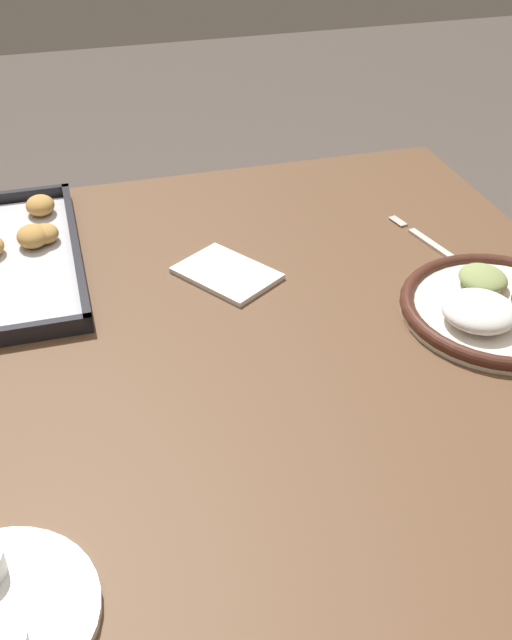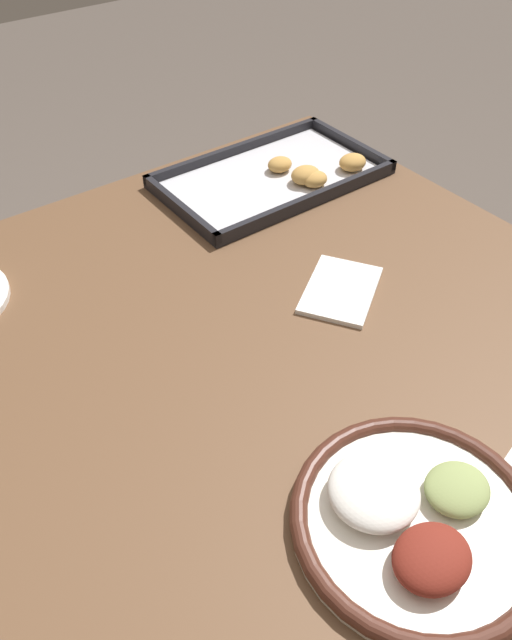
# 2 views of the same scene
# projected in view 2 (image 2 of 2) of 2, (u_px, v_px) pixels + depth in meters

# --- Properties ---
(ground_plane) EXTENTS (8.00, 8.00, 0.00)m
(ground_plane) POSITION_uv_depth(u_px,v_px,m) (262.00, 568.00, 1.38)
(ground_plane) COLOR #564C44
(dining_table) EXTENTS (1.02, 1.01, 0.73)m
(dining_table) POSITION_uv_depth(u_px,v_px,m) (265.00, 380.00, 0.96)
(dining_table) COLOR brown
(dining_table) RESTS_ON ground_plane
(dinner_plate) EXTENTS (0.27, 0.27, 0.05)m
(dinner_plate) POSITION_uv_depth(u_px,v_px,m) (414.00, 519.00, 0.66)
(dinner_plate) COLOR white
(dinner_plate) RESTS_ON dining_table
(baking_tray) EXTENTS (0.42, 0.25, 0.04)m
(baking_tray) POSITION_uv_depth(u_px,v_px,m) (280.00, 176.00, 1.20)
(baking_tray) COLOR black
(baking_tray) RESTS_ON dining_table
(napkin) EXTENTS (0.18, 0.16, 0.01)m
(napkin) POSITION_uv_depth(u_px,v_px,m) (342.00, 291.00, 0.95)
(napkin) COLOR white
(napkin) RESTS_ON dining_table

